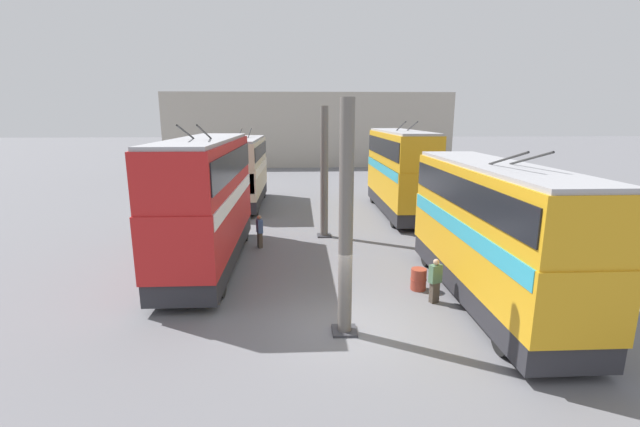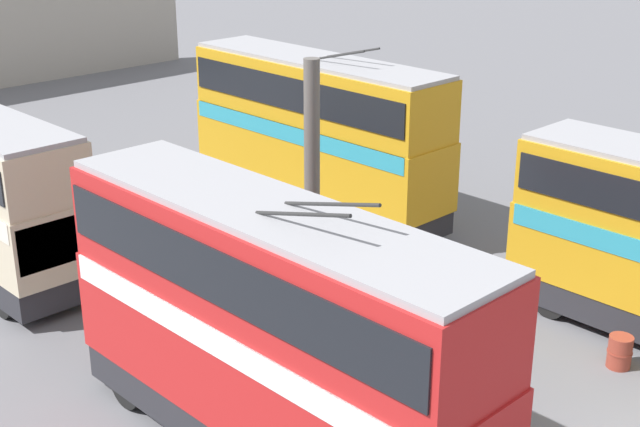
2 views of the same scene
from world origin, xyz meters
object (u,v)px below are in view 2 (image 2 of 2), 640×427
at_px(bus_left_far, 317,126).
at_px(bus_right_mid, 270,321).
at_px(oil_drum, 620,352).
at_px(person_by_right_row, 266,345).

distance_m(bus_left_far, bus_right_mid, 14.21).
xyz_separation_m(bus_left_far, oil_drum, (-12.71, 2.14, -2.70)).
xyz_separation_m(bus_right_mid, oil_drum, (-3.14, -8.37, -2.71)).
height_order(bus_left_far, oil_drum, bus_left_far).
distance_m(bus_right_mid, oil_drum, 9.34).
relative_size(bus_left_far, person_by_right_row, 6.22).
bearing_deg(oil_drum, bus_left_far, -9.56).
xyz_separation_m(bus_left_far, bus_right_mid, (-9.57, 10.51, 0.02)).
bearing_deg(oil_drum, bus_right_mid, 69.45).
bearing_deg(bus_right_mid, person_by_right_row, -38.87).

